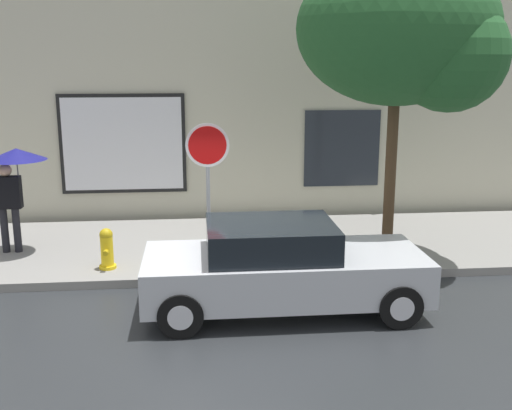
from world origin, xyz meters
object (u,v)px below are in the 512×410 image
at_px(fire_hydrant, 107,249).
at_px(pedestrian_with_umbrella, 14,169).
at_px(street_tree, 408,34).
at_px(parked_car, 281,268).
at_px(stop_sign, 208,166).

relative_size(fire_hydrant, pedestrian_with_umbrella, 0.37).
bearing_deg(street_tree, parked_car, -141.12).
xyz_separation_m(parked_car, stop_sign, (-1.05, 1.84, 1.26)).
xyz_separation_m(fire_hydrant, stop_sign, (1.79, 0.06, 1.44)).
distance_m(parked_car, street_tree, 4.71).
bearing_deg(fire_hydrant, parked_car, -32.16).
height_order(street_tree, stop_sign, street_tree).
height_order(pedestrian_with_umbrella, street_tree, street_tree).
height_order(parked_car, stop_sign, stop_sign).
relative_size(parked_car, pedestrian_with_umbrella, 2.11).
relative_size(fire_hydrant, stop_sign, 0.29).
distance_m(fire_hydrant, stop_sign, 2.30).
bearing_deg(pedestrian_with_umbrella, street_tree, -7.63).
xyz_separation_m(pedestrian_with_umbrella, stop_sign, (3.58, -1.10, 0.17)).
distance_m(pedestrian_with_umbrella, stop_sign, 3.75).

